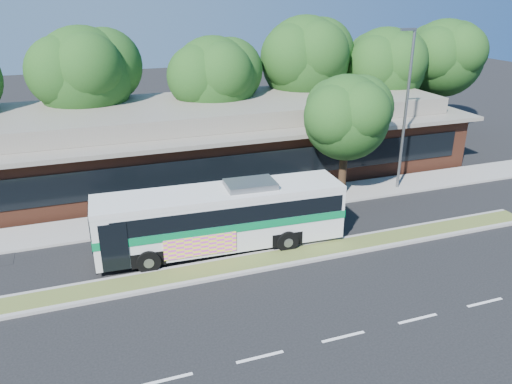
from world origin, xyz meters
TOP-DOWN VIEW (x-y plane):
  - ground at (0.00, 0.00)m, footprint 120.00×120.00m
  - median_strip at (0.00, 0.60)m, footprint 26.00×1.10m
  - sidewalk at (0.00, 6.40)m, footprint 44.00×2.60m
  - plaza_building at (0.00, 12.99)m, footprint 33.20×11.20m
  - lamp_post at (9.56, 6.00)m, footprint 0.93×0.18m
  - tree_bg_b at (-6.57, 16.14)m, footprint 6.69×6.00m
  - tree_bg_c at (1.40, 15.13)m, footprint 6.24×5.60m
  - tree_bg_d at (8.45, 16.15)m, footprint 6.91×6.20m
  - tree_bg_e at (14.42, 15.14)m, footprint 6.47×5.80m
  - tree_bg_f at (20.43, 16.14)m, footprint 6.69×6.00m
  - transit_bus at (-2.10, 2.41)m, footprint 11.10×2.92m
  - sidewalk_tree at (6.33, 6.31)m, footprint 5.15×4.62m

SIDE VIEW (x-z plane):
  - ground at x=0.00m, z-range 0.00..0.00m
  - sidewalk at x=0.00m, z-range 0.00..0.12m
  - median_strip at x=0.00m, z-range 0.00..0.15m
  - transit_bus at x=-2.10m, z-range 0.18..3.26m
  - plaza_building at x=0.00m, z-range -0.10..4.35m
  - sidewalk_tree at x=6.33m, z-range 1.22..8.05m
  - lamp_post at x=9.56m, z-range 0.37..9.44m
  - tree_bg_c at x=1.40m, z-range 1.46..9.72m
  - tree_bg_e at x=14.42m, z-range 1.49..10.00m
  - tree_bg_f at x=20.43m, z-range 1.60..10.52m
  - tree_bg_b at x=-6.57m, z-range 1.64..10.64m
  - tree_bg_d at x=8.45m, z-range 1.73..11.10m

